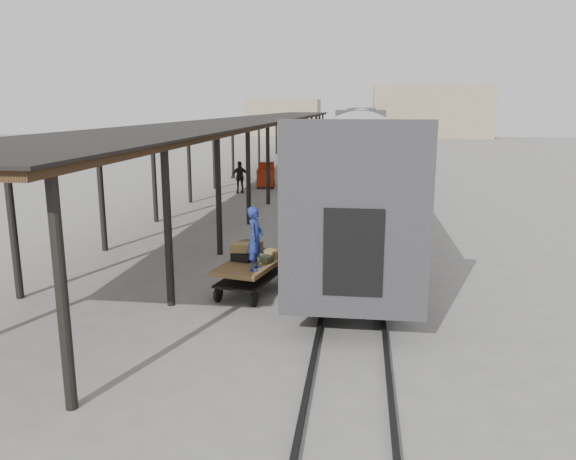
# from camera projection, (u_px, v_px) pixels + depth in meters

# --- Properties ---
(ground) EXTENTS (160.00, 160.00, 0.00)m
(ground) POSITION_uv_depth(u_px,v_px,m) (240.00, 283.00, 15.93)
(ground) COLOR slate
(ground) RESTS_ON ground
(train) EXTENTS (3.45, 76.01, 4.01)m
(train) POSITION_uv_depth(u_px,v_px,m) (361.00, 133.00, 47.67)
(train) COLOR silver
(train) RESTS_ON ground
(canopy) EXTENTS (4.90, 64.30, 4.15)m
(canopy) POSITION_uv_depth(u_px,v_px,m) (264.00, 119.00, 38.73)
(canopy) COLOR #422B19
(canopy) RESTS_ON ground
(rails) EXTENTS (1.54, 150.00, 0.12)m
(rails) POSITION_uv_depth(u_px,v_px,m) (360.00, 163.00, 48.43)
(rails) COLOR black
(rails) RESTS_ON ground
(building_far) EXTENTS (18.00, 10.00, 8.00)m
(building_far) POSITION_uv_depth(u_px,v_px,m) (430.00, 112.00, 88.82)
(building_far) COLOR tan
(building_far) RESTS_ON ground
(building_left) EXTENTS (12.00, 8.00, 6.00)m
(building_left) POSITION_uv_depth(u_px,v_px,m) (284.00, 117.00, 95.93)
(building_left) COLOR tan
(building_left) RESTS_ON ground
(baggage_cart) EXTENTS (1.77, 2.62, 0.86)m
(baggage_cart) POSITION_uv_depth(u_px,v_px,m) (251.00, 270.00, 14.95)
(baggage_cart) COLOR brown
(baggage_cart) RESTS_ON ground
(suitcase_stack) EXTENTS (1.38, 1.11, 0.46)m
(suitcase_stack) POSITION_uv_depth(u_px,v_px,m) (252.00, 252.00, 15.21)
(suitcase_stack) COLOR #363638
(suitcase_stack) RESTS_ON baggage_cart
(luggage_tug) EXTENTS (1.19, 1.78, 1.49)m
(luggage_tug) POSITION_uv_depth(u_px,v_px,m) (266.00, 176.00, 34.58)
(luggage_tug) COLOR maroon
(luggage_tug) RESTS_ON ground
(porter) EXTENTS (0.44, 0.62, 1.61)m
(porter) POSITION_uv_depth(u_px,v_px,m) (255.00, 238.00, 14.07)
(porter) COLOR navy
(porter) RESTS_ON baggage_cart
(pedestrian) EXTENTS (1.17, 0.85, 1.84)m
(pedestrian) POSITION_uv_depth(u_px,v_px,m) (240.00, 177.00, 32.12)
(pedestrian) COLOR black
(pedestrian) RESTS_ON ground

